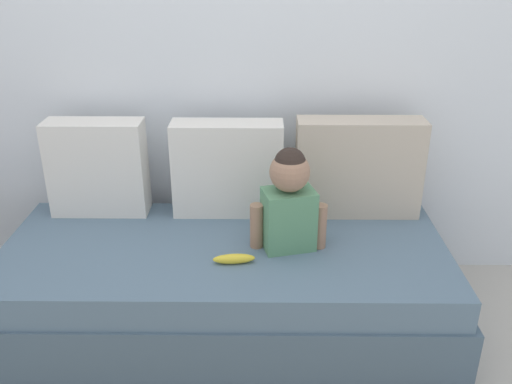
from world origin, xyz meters
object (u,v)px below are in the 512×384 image
throw_pillow_right (358,168)px  toddler (289,199)px  throw_pillow_center (228,169)px  couch (226,285)px  throw_pillow_left (98,168)px  banana (234,259)px

throw_pillow_right → toddler: size_ratio=1.30×
throw_pillow_center → throw_pillow_right: size_ratio=0.88×
toddler → throw_pillow_right: bearing=44.6°
couch → toddler: 0.50m
throw_pillow_center → toddler: bearing=-50.7°
throw_pillow_left → banana: (0.65, -0.47, -0.20)m
throw_pillow_right → toddler: 0.47m
throw_pillow_left → toddler: (0.88, -0.33, -0.00)m
couch → banana: banana is taller
throw_pillow_right → toddler: throw_pillow_right is taller
toddler → couch: bearing=178.4°
throw_pillow_center → toddler: size_ratio=1.15×
throw_pillow_left → banana: 0.83m
throw_pillow_center → banana: throw_pillow_center is taller
throw_pillow_right → throw_pillow_left: bearing=180.0°
throw_pillow_center → throw_pillow_right: throw_pillow_right is taller
banana → couch: bearing=108.4°
couch → throw_pillow_right: bearing=28.1°
couch → throw_pillow_center: 0.54m
throw_pillow_left → throw_pillow_center: (0.61, 0.00, -0.00)m
couch → throw_pillow_right: 0.81m
throw_pillow_center → banana: size_ratio=3.00×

